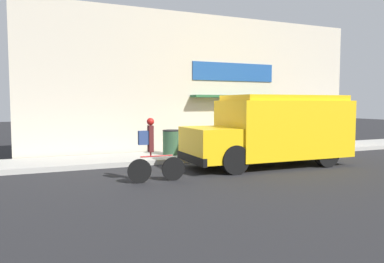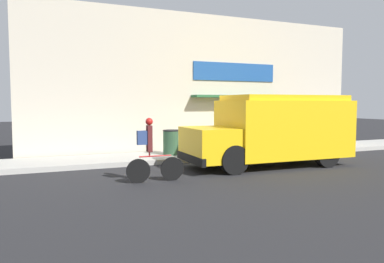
# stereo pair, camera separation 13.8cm
# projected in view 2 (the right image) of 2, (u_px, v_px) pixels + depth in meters

# --- Properties ---
(ground_plane) EXTENTS (70.00, 70.00, 0.00)m
(ground_plane) POSITION_uv_depth(u_px,v_px,m) (233.00, 160.00, 13.65)
(ground_plane) COLOR #232326
(sidewalk) EXTENTS (28.00, 2.26, 0.16)m
(sidewalk) POSITION_uv_depth(u_px,v_px,m) (219.00, 154.00, 14.68)
(sidewalk) COLOR #ADAAA3
(sidewalk) RESTS_ON ground_plane
(storefront) EXTENTS (14.73, 0.79, 5.72)m
(storefront) POSITION_uv_depth(u_px,v_px,m) (206.00, 84.00, 15.66)
(storefront) COLOR beige
(storefront) RESTS_ON ground_plane
(school_bus) EXTENTS (5.51, 2.70, 2.32)m
(school_bus) POSITION_uv_depth(u_px,v_px,m) (274.00, 129.00, 12.30)
(school_bus) COLOR yellow
(school_bus) RESTS_ON ground_plane
(cyclist) EXTENTS (1.54, 0.20, 1.68)m
(cyclist) POSITION_uv_depth(u_px,v_px,m) (151.00, 151.00, 9.71)
(cyclist) COLOR black
(cyclist) RESTS_ON ground_plane
(stop_sign_post) EXTENTS (0.45, 0.45, 2.25)m
(stop_sign_post) POSITION_uv_depth(u_px,v_px,m) (319.00, 112.00, 15.92)
(stop_sign_post) COLOR slate
(stop_sign_post) RESTS_ON sidewalk
(trash_bin) EXTENTS (0.64, 0.64, 0.91)m
(trash_bin) POSITION_uv_depth(u_px,v_px,m) (172.00, 142.00, 13.80)
(trash_bin) COLOR #2D5138
(trash_bin) RESTS_ON sidewalk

